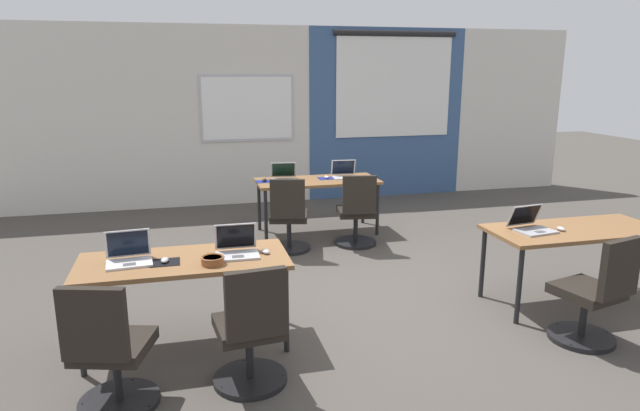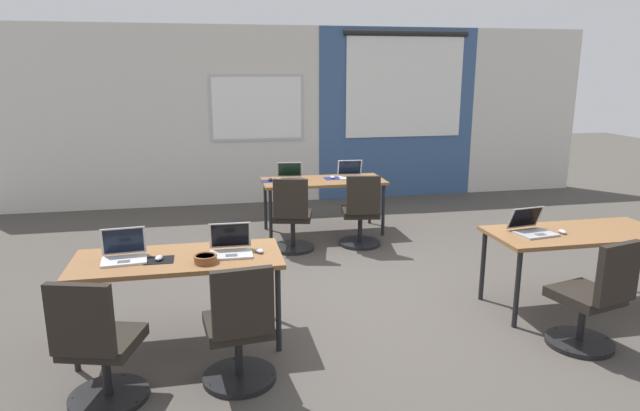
{
  "view_description": "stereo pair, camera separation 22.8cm",
  "coord_description": "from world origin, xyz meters",
  "px_view_note": "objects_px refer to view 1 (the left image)",
  "views": [
    {
      "loc": [
        -1.72,
        -4.8,
        2.15
      ],
      "look_at": [
        -0.41,
        0.44,
        0.82
      ],
      "focal_mm": 31.28,
      "sensor_mm": 36.0,
      "label": 1
    },
    {
      "loc": [
        -1.5,
        -4.85,
        2.15
      ],
      "look_at": [
        -0.41,
        0.44,
        0.82
      ],
      "focal_mm": 31.28,
      "sensor_mm": 36.0,
      "label": 2
    }
  ],
  "objects_px": {
    "chair_near_left_inner": "(251,337)",
    "chair_far_left": "(289,221)",
    "laptop_near_left_inner": "(237,249)",
    "chair_far_right": "(357,216)",
    "desk_near_left": "(184,266)",
    "laptop_near_left_end": "(129,256)",
    "desk_far_center": "(317,184)",
    "mouse_near_left_end": "(165,260)",
    "snack_bowl": "(213,260)",
    "laptop_far_right": "(345,174)",
    "desk_near_right": "(574,234)",
    "laptop_near_right_inner": "(532,226)",
    "mouse_near_left_inner": "(266,251)",
    "mouse_far_right": "(327,177)",
    "laptop_far_left": "(284,176)",
    "chair_near_left_end": "(110,358)",
    "mouse_far_left": "(264,180)",
    "mouse_near_right_inner": "(561,229)",
    "chair_near_right_inner": "(594,299)"
  },
  "relations": [
    {
      "from": "laptop_far_right",
      "to": "mouse_near_left_inner",
      "type": "distance_m",
      "value": 3.26
    },
    {
      "from": "desk_near_right",
      "to": "chair_near_right_inner",
      "type": "height_order",
      "value": "chair_near_right_inner"
    },
    {
      "from": "desk_far_center",
      "to": "mouse_near_left_end",
      "type": "distance_m",
      "value": 3.42
    },
    {
      "from": "desk_near_left",
      "to": "laptop_near_left_inner",
      "type": "distance_m",
      "value": 0.42
    },
    {
      "from": "chair_far_right",
      "to": "laptop_near_left_inner",
      "type": "distance_m",
      "value": 2.71
    },
    {
      "from": "laptop_near_left_inner",
      "to": "laptop_far_left",
      "type": "distance_m",
      "value": 3.02
    },
    {
      "from": "desk_near_left",
      "to": "laptop_near_left_end",
      "type": "relative_size",
      "value": 4.53
    },
    {
      "from": "laptop_near_right_inner",
      "to": "mouse_near_right_inner",
      "type": "height_order",
      "value": "laptop_near_right_inner"
    },
    {
      "from": "laptop_near_left_inner",
      "to": "chair_far_right",
      "type": "bearing_deg",
      "value": 52.46
    },
    {
      "from": "mouse_near_left_end",
      "to": "laptop_near_left_inner",
      "type": "bearing_deg",
      "value": 5.48
    },
    {
      "from": "snack_bowl",
      "to": "mouse_far_left",
      "type": "bearing_deg",
      "value": 74.41
    },
    {
      "from": "chair_far_left",
      "to": "chair_near_right_inner",
      "type": "bearing_deg",
      "value": 137.09
    },
    {
      "from": "desk_near_left",
      "to": "desk_near_right",
      "type": "xyz_separation_m",
      "value": [
        3.5,
        0.0,
        0.0
      ]
    },
    {
      "from": "mouse_near_left_inner",
      "to": "desk_near_right",
      "type": "bearing_deg",
      "value": 0.35
    },
    {
      "from": "chair_far_left",
      "to": "snack_bowl",
      "type": "height_order",
      "value": "chair_far_left"
    },
    {
      "from": "chair_near_left_end",
      "to": "mouse_near_right_inner",
      "type": "distance_m",
      "value": 3.9
    },
    {
      "from": "laptop_near_left_end",
      "to": "chair_near_left_inner",
      "type": "bearing_deg",
      "value": -47.95
    },
    {
      "from": "mouse_far_left",
      "to": "laptop_near_right_inner",
      "type": "xyz_separation_m",
      "value": [
        2.01,
        -2.82,
        0.03
      ]
    },
    {
      "from": "laptop_near_left_inner",
      "to": "chair_near_left_inner",
      "type": "xyz_separation_m",
      "value": [
        0.01,
        -0.74,
        -0.39
      ]
    },
    {
      "from": "laptop_far_right",
      "to": "mouse_far_right",
      "type": "distance_m",
      "value": 0.26
    },
    {
      "from": "laptop_far_right",
      "to": "mouse_far_right",
      "type": "height_order",
      "value": "laptop_far_right"
    },
    {
      "from": "laptop_far_left",
      "to": "chair_near_right_inner",
      "type": "bearing_deg",
      "value": -56.34
    },
    {
      "from": "laptop_far_right",
      "to": "chair_far_right",
      "type": "relative_size",
      "value": 0.38
    },
    {
      "from": "desk_near_right",
      "to": "chair_near_left_end",
      "type": "bearing_deg",
      "value": -168.66
    },
    {
      "from": "desk_near_right",
      "to": "mouse_near_right_inner",
      "type": "distance_m",
      "value": 0.19
    },
    {
      "from": "chair_far_right",
      "to": "chair_far_left",
      "type": "bearing_deg",
      "value": 9.61
    },
    {
      "from": "desk_near_left",
      "to": "laptop_far_right",
      "type": "height_order",
      "value": "laptop_far_right"
    },
    {
      "from": "chair_far_right",
      "to": "desk_near_right",
      "type": "bearing_deg",
      "value": 132.92
    },
    {
      "from": "laptop_near_left_end",
      "to": "chair_far_right",
      "type": "bearing_deg",
      "value": 34.86
    },
    {
      "from": "chair_near_left_inner",
      "to": "snack_bowl",
      "type": "distance_m",
      "value": 0.71
    },
    {
      "from": "chair_far_right",
      "to": "mouse_near_left_inner",
      "type": "height_order",
      "value": "chair_far_right"
    },
    {
      "from": "laptop_far_right",
      "to": "chair_near_right_inner",
      "type": "distance_m",
      "value": 3.78
    },
    {
      "from": "mouse_far_left",
      "to": "mouse_far_right",
      "type": "bearing_deg",
      "value": 0.68
    },
    {
      "from": "desk_near_right",
      "to": "laptop_near_right_inner",
      "type": "distance_m",
      "value": 0.45
    },
    {
      "from": "laptop_near_left_end",
      "to": "mouse_near_right_inner",
      "type": "height_order",
      "value": "laptop_near_left_end"
    },
    {
      "from": "chair_far_right",
      "to": "desk_near_left",
      "type": "bearing_deg",
      "value": 54.38
    },
    {
      "from": "mouse_far_right",
      "to": "mouse_near_left_inner",
      "type": "height_order",
      "value": "mouse_far_right"
    },
    {
      "from": "laptop_far_right",
      "to": "mouse_far_left",
      "type": "distance_m",
      "value": 1.09
    },
    {
      "from": "laptop_far_right",
      "to": "desk_far_center",
      "type": "bearing_deg",
      "value": -165.93
    },
    {
      "from": "chair_near_left_inner",
      "to": "chair_near_right_inner",
      "type": "xyz_separation_m",
      "value": [
        2.7,
        -0.03,
        0.0
      ]
    },
    {
      "from": "laptop_near_left_end",
      "to": "chair_near_left_end",
      "type": "distance_m",
      "value": 0.91
    },
    {
      "from": "chair_near_left_inner",
      "to": "chair_far_left",
      "type": "distance_m",
      "value": 2.95
    },
    {
      "from": "chair_near_left_end",
      "to": "chair_far_left",
      "type": "xyz_separation_m",
      "value": [
        1.7,
        2.9,
        0.0
      ]
    },
    {
      "from": "laptop_near_right_inner",
      "to": "chair_near_left_end",
      "type": "bearing_deg",
      "value": -175.4
    },
    {
      "from": "chair_far_right",
      "to": "mouse_far_left",
      "type": "height_order",
      "value": "chair_far_right"
    },
    {
      "from": "desk_near_right",
      "to": "mouse_far_left",
      "type": "xyz_separation_m",
      "value": [
        -2.45,
        2.85,
        0.08
      ]
    },
    {
      "from": "chair_far_right",
      "to": "laptop_far_left",
      "type": "bearing_deg",
      "value": -36.78
    },
    {
      "from": "mouse_far_right",
      "to": "mouse_far_left",
      "type": "bearing_deg",
      "value": -179.32
    },
    {
      "from": "chair_near_left_inner",
      "to": "mouse_near_left_inner",
      "type": "bearing_deg",
      "value": -112.73
    },
    {
      "from": "chair_near_left_inner",
      "to": "mouse_near_left_end",
      "type": "xyz_separation_m",
      "value": [
        -0.56,
        0.69,
        0.36
      ]
    }
  ]
}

